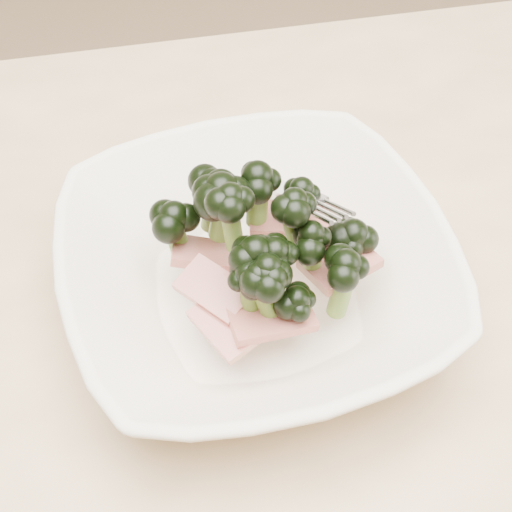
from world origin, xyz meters
name	(u,v)px	position (x,y,z in m)	size (l,w,h in m)	color
dining_table	(229,439)	(0.00, 0.00, 0.65)	(1.20, 0.80, 0.75)	tan
broccoli_dish	(257,267)	(0.03, 0.06, 0.79)	(0.29, 0.29, 0.12)	beige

